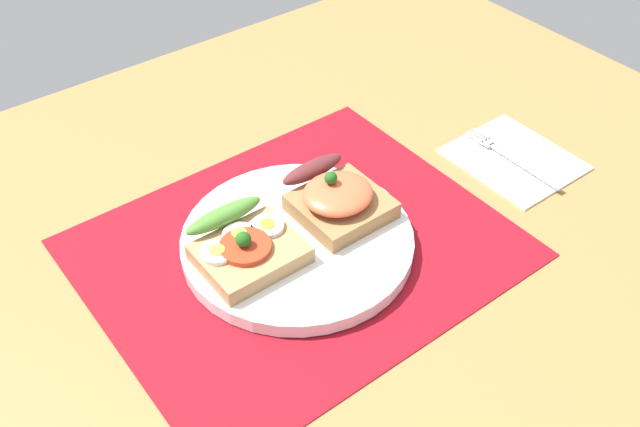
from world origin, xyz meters
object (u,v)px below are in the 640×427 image
object	(u,v)px
napkin	(514,158)
fork	(510,156)
sandwich_egg_tomato	(245,245)
sandwich_salmon	(336,197)
plate	(297,241)

from	to	relation	value
napkin	fork	bearing A→B (deg)	164.59
sandwich_egg_tomato	fork	xyz separation A→B (cm)	(35.33, -4.34, -2.57)
sandwich_egg_tomato	sandwich_salmon	xyz separation A→B (cm)	(11.59, -0.22, 0.51)
sandwich_egg_tomato	plate	bearing A→B (deg)	-8.17
sandwich_egg_tomato	napkin	distance (cm)	36.35
plate	sandwich_salmon	size ratio (longest dim) A/B	2.35
sandwich_salmon	fork	size ratio (longest dim) A/B	0.72
plate	napkin	distance (cm)	30.27
plate	napkin	world-z (taller)	plate
plate	fork	size ratio (longest dim) A/B	1.70
sandwich_egg_tomato	fork	size ratio (longest dim) A/B	0.70
napkin	plate	bearing A→B (deg)	173.06
sandwich_egg_tomato	fork	bearing A→B (deg)	-7.00
fork	sandwich_salmon	bearing A→B (deg)	170.16
plate	sandwich_egg_tomato	bearing A→B (deg)	171.83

